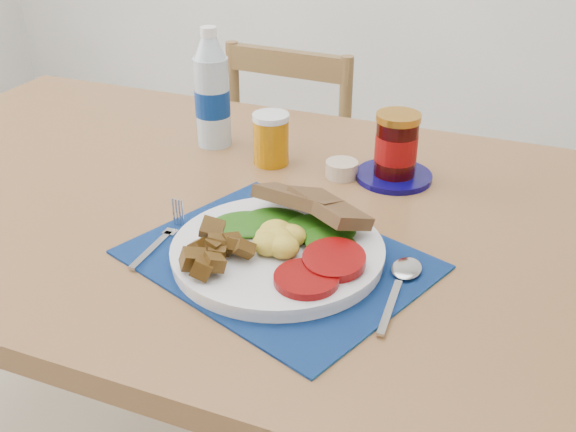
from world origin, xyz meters
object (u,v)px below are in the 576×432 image
(chair_far, at_px, (302,150))
(water_bottle, at_px, (212,95))
(jam_on_saucer, at_px, (396,151))
(breakfast_plate, at_px, (273,246))
(juice_glass, at_px, (271,140))

(chair_far, bearing_deg, water_bottle, 93.75)
(chair_far, xyz_separation_m, water_bottle, (0.01, -0.52, 0.33))
(chair_far, height_order, jam_on_saucer, chair_far)
(breakfast_plate, relative_size, juice_glass, 3.29)
(chair_far, height_order, water_bottle, chair_far)
(water_bottle, bearing_deg, juice_glass, -16.53)
(breakfast_plate, bearing_deg, chair_far, 125.86)
(chair_far, distance_m, juice_glass, 0.64)
(breakfast_plate, relative_size, jam_on_saucer, 2.21)
(juice_glass, bearing_deg, jam_on_saucer, 4.93)
(water_bottle, bearing_deg, breakfast_plate, -51.88)
(water_bottle, xyz_separation_m, jam_on_saucer, (0.38, -0.02, -0.05))
(juice_glass, xyz_separation_m, jam_on_saucer, (0.23, 0.02, 0.01))
(jam_on_saucer, bearing_deg, juice_glass, -175.07)
(chair_far, distance_m, jam_on_saucer, 0.72)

